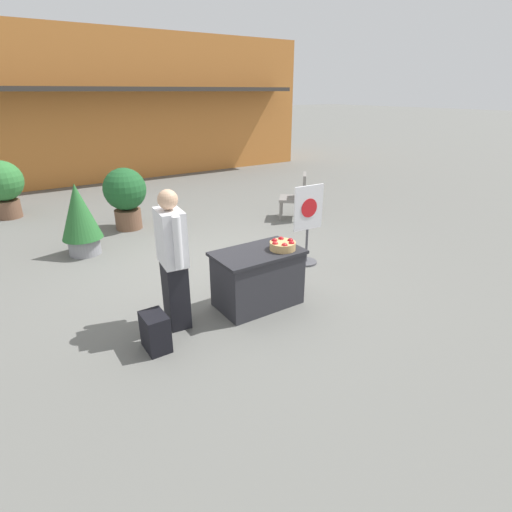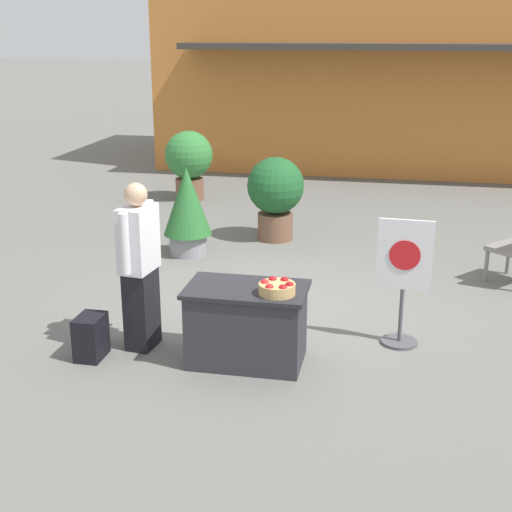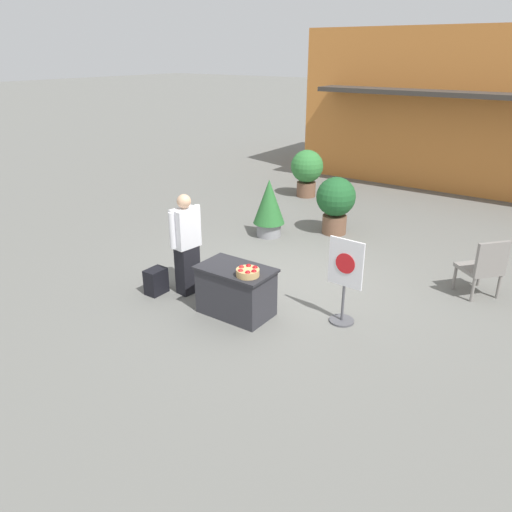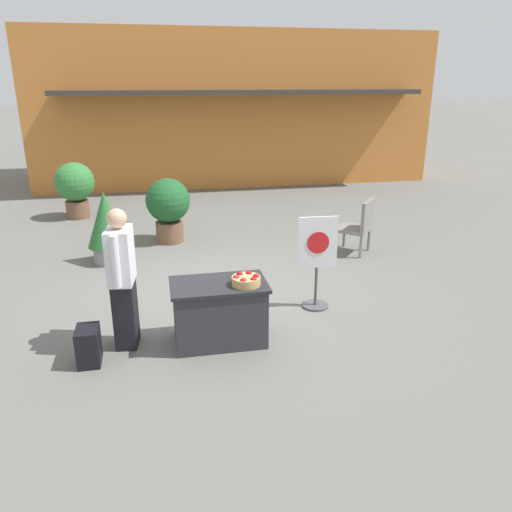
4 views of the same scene
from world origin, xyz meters
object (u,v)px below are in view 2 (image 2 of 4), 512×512
object	(u,v)px
apple_basket	(277,288)
potted_plant_far_right	(187,208)
person_visitor	(139,266)
poster_board	(403,279)
backpack	(91,337)
potted_plant_near_left	(189,160)
potted_plant_near_right	(276,192)
display_table	(247,324)

from	to	relation	value
apple_basket	potted_plant_far_right	distance (m)	3.68
person_visitor	poster_board	world-z (taller)	person_visitor
apple_basket	poster_board	world-z (taller)	poster_board
backpack	potted_plant_near_left	size ratio (longest dim) A/B	0.34
potted_plant_far_right	potted_plant_near_right	xyz separation A→B (m)	(1.06, 0.95, 0.06)
person_visitor	potted_plant_near_right	distance (m)	3.98
person_visitor	backpack	size ratio (longest dim) A/B	3.91
apple_basket	potted_plant_near_left	world-z (taller)	potted_plant_near_left
apple_basket	potted_plant_near_left	distance (m)	6.92
person_visitor	potted_plant_far_right	bearing A→B (deg)	104.59
display_table	potted_plant_far_right	distance (m)	3.45
potted_plant_near_right	backpack	bearing A→B (deg)	-103.60
potted_plant_near_right	potted_plant_near_left	distance (m)	2.96
backpack	display_table	bearing A→B (deg)	8.26
backpack	potted_plant_near_right	bearing A→B (deg)	76.40
person_visitor	poster_board	size ratio (longest dim) A/B	1.29
backpack	potted_plant_far_right	xyz separation A→B (m)	(-0.03, 3.31, 0.45)
display_table	potted_plant_near_right	distance (m)	4.08
potted_plant_far_right	potted_plant_near_right	size ratio (longest dim) A/B	1.00
potted_plant_near_left	display_table	bearing A→B (deg)	-68.97
apple_basket	person_visitor	distance (m)	1.39
display_table	person_visitor	xyz separation A→B (m)	(-1.07, 0.12, 0.46)
apple_basket	backpack	bearing A→B (deg)	-176.82
apple_basket	display_table	bearing A→B (deg)	159.22
display_table	poster_board	bearing A→B (deg)	25.95
person_visitor	potted_plant_near_left	bearing A→B (deg)	108.78
poster_board	potted_plant_near_right	distance (m)	3.83
display_table	potted_plant_near_right	xyz separation A→B (m)	(-0.44, 4.04, 0.34)
display_table	potted_plant_near_left	xyz separation A→B (m)	(-2.40, 6.25, 0.36)
person_visitor	poster_board	bearing A→B (deg)	19.30
apple_basket	person_visitor	bearing A→B (deg)	170.21
display_table	potted_plant_near_left	bearing A→B (deg)	111.03
poster_board	potted_plant_near_right	size ratio (longest dim) A/B	1.04
potted_plant_far_right	potted_plant_near_left	distance (m)	3.29
backpack	potted_plant_near_right	size ratio (longest dim) A/B	0.34
apple_basket	potted_plant_far_right	bearing A→B (deg)	119.22
backpack	poster_board	size ratio (longest dim) A/B	0.33
poster_board	backpack	bearing A→B (deg)	-69.67
poster_board	potted_plant_near_left	size ratio (longest dim) A/B	1.02
potted_plant_far_right	potted_plant_near_right	bearing A→B (deg)	41.98
display_table	poster_board	world-z (taller)	poster_board
potted_plant_near_right	display_table	bearing A→B (deg)	-83.84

